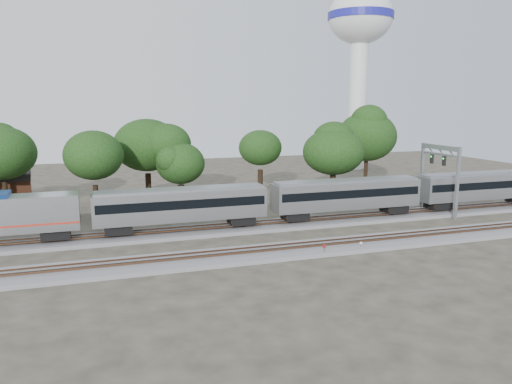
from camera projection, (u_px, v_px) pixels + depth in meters
ground at (256, 244)px, 51.19m from camera, size 160.00×160.00×0.00m
track_far at (239, 228)px, 56.76m from camera, size 160.00×5.00×0.73m
track_near at (269, 253)px, 47.41m from camera, size 160.00×5.00×0.73m
train at (418, 189)px, 63.51m from camera, size 116.98×3.35×4.94m
switch_stand_red at (324, 248)px, 47.04m from camera, size 0.34×0.14×1.11m
switch_stand_white at (361, 245)px, 48.73m from camera, size 0.27×0.10×0.87m
switch_lever at (335, 251)px, 48.13m from camera, size 0.51×0.31×0.30m
water_tower at (360, 36)px, 105.01m from camera, size 13.68×13.68×37.87m
signal_gantry at (439, 164)px, 63.88m from camera, size 0.62×7.36×8.95m
tree_1 at (2, 153)px, 63.10m from camera, size 8.11×8.11×11.44m
tree_2 at (94, 155)px, 60.45m from camera, size 8.11×8.11×11.44m
tree_3 at (147, 145)px, 68.45m from camera, size 8.66×8.66×12.21m
tree_4 at (180, 164)px, 66.38m from camera, size 6.41×6.41×9.04m
tree_5 at (260, 148)px, 77.05m from camera, size 7.53×7.53×10.62m
tree_6 at (334, 152)px, 72.09m from camera, size 7.38×7.38×10.40m
tree_7 at (367, 137)px, 82.88m from camera, size 8.88×8.88×12.52m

